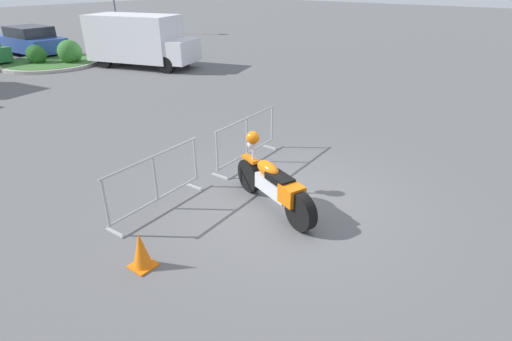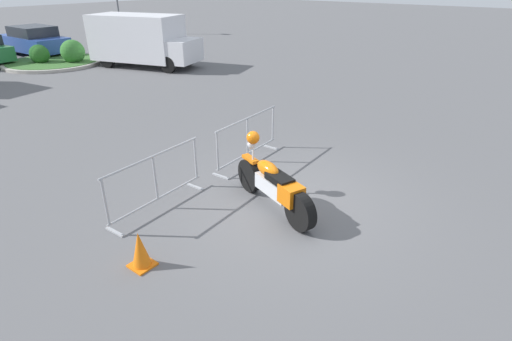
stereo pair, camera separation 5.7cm
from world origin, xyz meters
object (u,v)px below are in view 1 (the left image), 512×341
traffic_cone (141,251)px  crowd_barrier_far (247,139)px  parked_car_blue (30,41)px  delivery_van (139,39)px  motorcycle (274,184)px  crowd_barrier_near (156,182)px

traffic_cone → crowd_barrier_far: bearing=15.9°
crowd_barrier_far → parked_car_blue: (3.68, 17.76, 0.21)m
delivery_van → parked_car_blue: delivery_van is taller
parked_car_blue → traffic_cone: 20.33m
crowd_barrier_far → traffic_cone: crowd_barrier_far is taller
delivery_van → traffic_cone: delivery_van is taller
delivery_van → traffic_cone: (-9.26, -11.80, -0.95)m
motorcycle → traffic_cone: (-2.55, 0.57, -0.20)m
delivery_van → motorcycle: bearing=-46.1°
motorcycle → crowd_barrier_far: bearing=-18.1°
delivery_van → crowd_barrier_far: bearing=-44.4°
crowd_barrier_far → delivery_van: 12.00m
delivery_van → parked_car_blue: size_ratio=1.19×
crowd_barrier_far → parked_car_blue: size_ratio=0.49×
motorcycle → parked_car_blue: parked_car_blue is taller
traffic_cone → crowd_barrier_near: bearing=41.9°
crowd_barrier_near → parked_car_blue: parked_car_blue is taller
motorcycle → crowd_barrier_near: size_ratio=1.00×
motorcycle → crowd_barrier_far: motorcycle is taller
motorcycle → traffic_cone: motorcycle is taller
traffic_cone → motorcycle: bearing=-12.5°
delivery_van → parked_car_blue: bearing=176.1°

